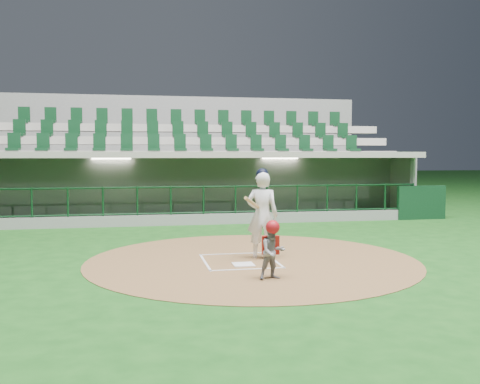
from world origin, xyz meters
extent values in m
plane|color=#144714|center=(0.00, 0.00, 0.00)|extent=(120.00, 120.00, 0.00)
cylinder|color=brown|center=(0.30, -0.20, 0.01)|extent=(7.20, 7.20, 0.01)
cube|color=white|center=(0.00, -0.70, 0.02)|extent=(0.43, 0.43, 0.02)
cube|color=white|center=(-0.75, -0.30, 0.02)|extent=(0.05, 1.80, 0.01)
cube|color=white|center=(0.75, -0.30, 0.02)|extent=(0.05, 1.80, 0.01)
cube|color=white|center=(0.00, 0.55, 0.02)|extent=(1.55, 0.05, 0.01)
cube|color=white|center=(0.00, -1.15, 0.02)|extent=(1.55, 0.05, 0.01)
cube|color=slate|center=(0.00, 7.50, -0.55)|extent=(15.00, 3.00, 0.10)
cube|color=gray|center=(0.00, 9.10, 0.85)|extent=(15.00, 0.20, 2.70)
cube|color=#A7A394|center=(0.00, 8.98, 1.10)|extent=(13.50, 0.04, 0.90)
cube|color=gray|center=(7.50, 7.50, 0.85)|extent=(0.20, 3.00, 2.70)
cube|color=gray|center=(0.00, 7.25, 2.30)|extent=(15.40, 3.50, 0.20)
cube|color=gray|center=(0.00, 5.95, 0.15)|extent=(15.00, 0.15, 0.40)
cube|color=black|center=(0.00, 5.95, 1.73)|extent=(15.00, 0.01, 0.95)
cube|color=brown|center=(0.00, 8.55, -0.28)|extent=(12.75, 0.40, 0.45)
cube|color=white|center=(-3.00, 7.50, 2.17)|extent=(1.30, 0.35, 0.04)
cube|color=white|center=(3.00, 7.50, 2.17)|extent=(1.30, 0.35, 0.04)
cube|color=black|center=(7.80, 5.90, 0.60)|extent=(1.80, 0.18, 1.20)
imported|color=#A2111C|center=(-4.96, 8.47, 0.34)|extent=(1.24, 0.97, 1.68)
imported|color=#B11316|center=(-2.71, 8.53, 0.37)|extent=(1.09, 0.64, 1.74)
imported|color=#A81312|center=(0.82, 8.52, 0.27)|extent=(0.85, 0.68, 1.53)
imported|color=#AB1212|center=(4.90, 8.47, 0.34)|extent=(1.62, 1.03, 1.67)
cube|color=slate|center=(0.00, 10.75, 1.15)|extent=(17.00, 6.50, 2.50)
cube|color=#ACA69B|center=(0.00, 9.25, 2.30)|extent=(16.60, 0.95, 0.30)
cube|color=#A5A195|center=(0.00, 10.20, 2.85)|extent=(16.60, 0.95, 0.30)
cube|color=#A6A096|center=(0.00, 11.15, 3.40)|extent=(16.60, 0.95, 0.30)
cube|color=slate|center=(0.00, 14.10, 2.53)|extent=(17.00, 0.25, 5.05)
imported|color=white|center=(0.55, -0.07, 0.97)|extent=(0.82, 0.68, 1.92)
sphere|color=black|center=(0.55, -0.07, 1.87)|extent=(0.28, 0.28, 0.28)
cylinder|color=tan|center=(0.30, -0.32, 1.25)|extent=(0.58, 0.79, 0.39)
imported|color=gray|center=(0.28, -2.05, 0.52)|extent=(0.55, 0.46, 1.01)
sphere|color=#A61119|center=(0.28, -2.05, 0.98)|extent=(0.26, 0.26, 0.26)
cube|color=#A61811|center=(0.28, -1.90, 0.62)|extent=(0.32, 0.10, 0.35)
camera|label=1|loc=(-2.16, -11.46, 2.30)|focal=40.00mm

